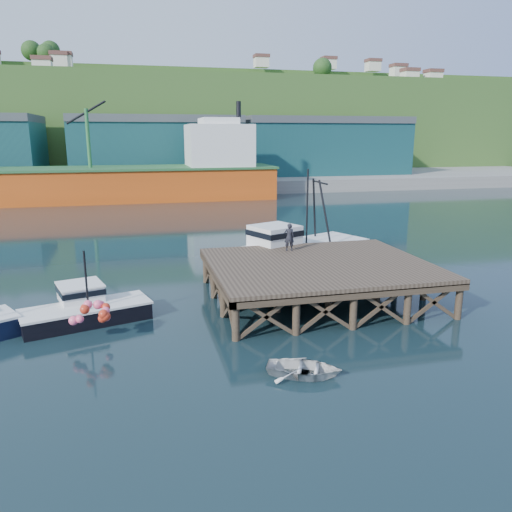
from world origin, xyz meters
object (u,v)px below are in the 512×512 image
object	(u,v)px
boat_black	(85,308)
trawler	(297,249)
dinghy	(304,369)
dockworker	(289,237)

from	to	relation	value
boat_black	trawler	bearing A→B (deg)	11.16
trawler	dinghy	xyz separation A→B (m)	(-4.68, -15.16, -1.11)
boat_black	dinghy	xyz separation A→B (m)	(8.67, -8.08, -0.39)
boat_black	dockworker	distance (m)	12.52
boat_black	trawler	size ratio (longest dim) A/B	0.60
dinghy	boat_black	bearing A→B (deg)	71.95
trawler	dockworker	world-z (taller)	trawler
trawler	dinghy	world-z (taller)	trawler
dockworker	trawler	bearing A→B (deg)	-105.76
boat_black	dinghy	distance (m)	11.86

